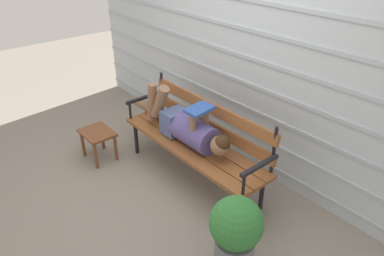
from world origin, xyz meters
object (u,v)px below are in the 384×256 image
(reclining_person, at_px, (186,126))
(park_bench, at_px, (197,137))
(potted_plant, at_px, (236,233))
(footstool, at_px, (98,137))

(reclining_person, bearing_deg, park_bench, 36.96)
(reclining_person, height_order, potted_plant, reclining_person)
(park_bench, height_order, potted_plant, park_bench)
(park_bench, relative_size, reclining_person, 1.09)
(reclining_person, bearing_deg, footstool, -147.18)
(park_bench, distance_m, potted_plant, 1.24)
(reclining_person, xyz_separation_m, potted_plant, (1.19, -0.51, -0.21))
(potted_plant, bearing_deg, reclining_person, 156.97)
(footstool, xyz_separation_m, potted_plant, (2.06, 0.06, 0.10))
(reclining_person, distance_m, potted_plant, 1.31)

